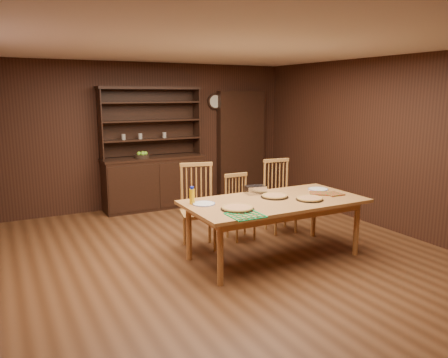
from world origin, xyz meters
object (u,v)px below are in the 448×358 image
chair_left (198,203)px  juice_bottle (192,196)px  chair_center (239,205)px  china_hutch (154,176)px  dining_table (274,205)px  chair_right (279,193)px

chair_left → juice_bottle: 0.68m
chair_left → chair_center: size_ratio=1.22×
china_hutch → dining_table: 3.11m
dining_table → juice_bottle: 1.05m
chair_center → juice_bottle: juice_bottle is taller
china_hutch → chair_right: bearing=-59.8°
dining_table → chair_center: size_ratio=2.40×
china_hutch → chair_center: china_hutch is taller
chair_center → chair_right: size_ratio=0.86×
china_hutch → dining_table: (0.53, -3.07, 0.09)m
china_hutch → chair_left: (-0.14, -2.23, 0.01)m
chair_right → juice_bottle: 1.84m
chair_left → chair_center: chair_left is taller
chair_center → juice_bottle: (-0.98, -0.59, 0.36)m
dining_table → chair_center: (-0.01, 0.88, -0.19)m
china_hutch → chair_right: 2.48m
dining_table → chair_center: bearing=90.6°
china_hutch → chair_center: (0.52, -2.19, -0.10)m
china_hutch → dining_table: bearing=-80.2°
china_hutch → chair_right: size_ratio=2.01×
chair_right → chair_left: bearing=-169.8°
chair_center → china_hutch: bearing=103.3°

